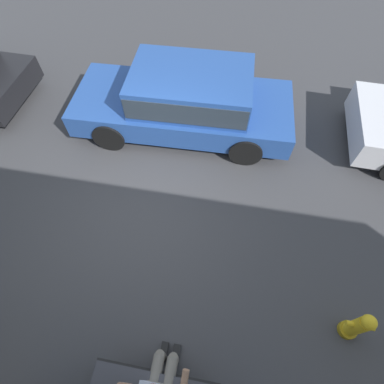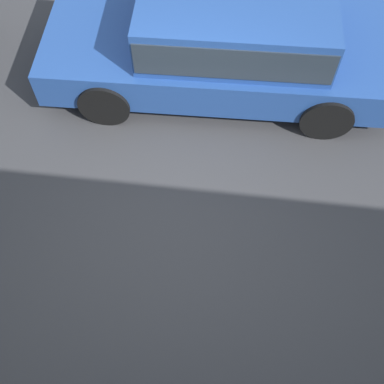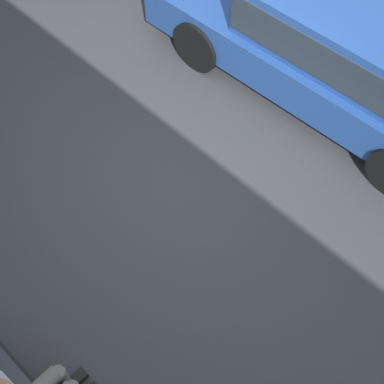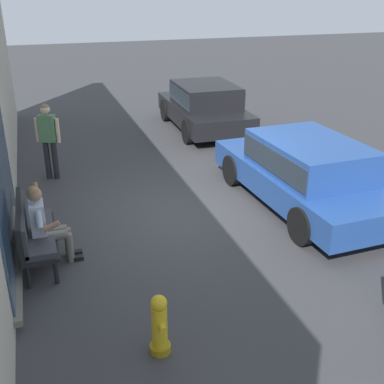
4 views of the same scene
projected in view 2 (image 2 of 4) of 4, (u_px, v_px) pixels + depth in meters
ground_plane at (178, 218)px, 5.70m from camera, size 60.00×60.00×0.00m
parked_car_mid at (226, 36)px, 6.17m from camera, size 4.62×2.05×1.39m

